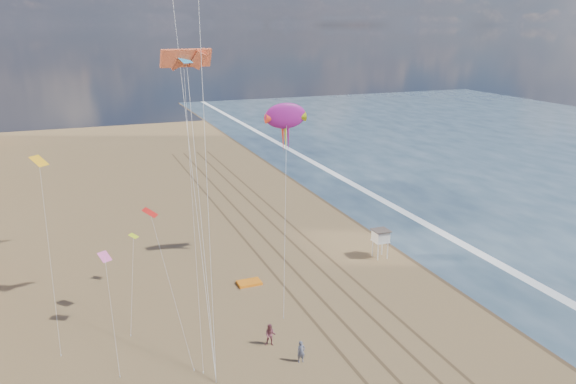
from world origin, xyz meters
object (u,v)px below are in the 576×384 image
(kite_flyer_a, at_px, (301,352))
(kite_flyer_b, at_px, (270,335))
(grounded_kite, at_px, (249,283))
(lifeguard_stand, at_px, (381,236))
(show_kite, at_px, (286,116))

(kite_flyer_a, xyz_separation_m, kite_flyer_b, (-1.46, 3.16, 0.05))
(grounded_kite, bearing_deg, kite_flyer_b, -99.55)
(lifeguard_stand, relative_size, show_kite, 0.16)
(show_kite, bearing_deg, kite_flyer_a, -107.47)
(kite_flyer_a, bearing_deg, grounded_kite, 90.81)
(show_kite, distance_m, kite_flyer_b, 23.94)
(lifeguard_stand, bearing_deg, kite_flyer_a, -135.54)
(show_kite, xyz_separation_m, kite_flyer_a, (-6.25, -19.84, -15.40))
(show_kite, height_order, kite_flyer_b, show_kite)
(kite_flyer_a, height_order, kite_flyer_b, kite_flyer_b)
(lifeguard_stand, bearing_deg, grounded_kite, -175.67)
(kite_flyer_b, bearing_deg, lifeguard_stand, 60.65)
(lifeguard_stand, height_order, grounded_kite, lifeguard_stand)
(lifeguard_stand, distance_m, kite_flyer_a, 23.00)
(grounded_kite, relative_size, show_kite, 0.12)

